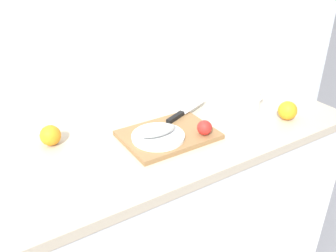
# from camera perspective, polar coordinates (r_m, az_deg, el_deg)

# --- Properties ---
(back_wall) EXTENTS (3.20, 0.05, 2.50)m
(back_wall) POSITION_cam_1_polar(r_m,az_deg,el_deg) (1.52, -12.84, 13.24)
(back_wall) COLOR silver
(back_wall) RESTS_ON ground_plane
(kitchen_counter) EXTENTS (2.00, 0.60, 0.90)m
(kitchen_counter) POSITION_cam_1_polar(r_m,az_deg,el_deg) (1.66, -5.60, -17.06)
(kitchen_counter) COLOR white
(kitchen_counter) RESTS_ON ground_plane
(cutting_board) EXTENTS (0.37, 0.27, 0.02)m
(cutting_board) POSITION_cam_1_polar(r_m,az_deg,el_deg) (1.45, -0.00, -1.39)
(cutting_board) COLOR olive
(cutting_board) RESTS_ON kitchen_counter
(white_plate) EXTENTS (0.21, 0.21, 0.01)m
(white_plate) POSITION_cam_1_polar(r_m,az_deg,el_deg) (1.40, -1.60, -1.69)
(white_plate) COLOR white
(white_plate) RESTS_ON cutting_board
(fish_fillet) EXTENTS (0.16, 0.07, 0.04)m
(fish_fillet) POSITION_cam_1_polar(r_m,az_deg,el_deg) (1.39, -1.62, -0.78)
(fish_fillet) COLOR #999E99
(fish_fillet) RESTS_ON white_plate
(chef_knife) EXTENTS (0.28, 0.14, 0.02)m
(chef_knife) POSITION_cam_1_polar(r_m,az_deg,el_deg) (1.58, 2.28, 2.12)
(chef_knife) COLOR silver
(chef_knife) RESTS_ON cutting_board
(tomato_0) EXTENTS (0.06, 0.06, 0.06)m
(tomato_0) POSITION_cam_1_polar(r_m,az_deg,el_deg) (1.42, 5.88, -0.27)
(tomato_0) COLOR red
(tomato_0) RESTS_ON cutting_board
(coffee_mug_1) EXTENTS (0.12, 0.08, 0.10)m
(coffee_mug_1) POSITION_cam_1_polar(r_m,az_deg,el_deg) (1.71, 13.35, 4.26)
(coffee_mug_1) COLOR white
(coffee_mug_1) RESTS_ON kitchen_counter
(orange_0) EXTENTS (0.08, 0.08, 0.08)m
(orange_0) POSITION_cam_1_polar(r_m,az_deg,el_deg) (1.45, -18.35, -1.45)
(orange_0) COLOR orange
(orange_0) RESTS_ON kitchen_counter
(orange_1) EXTENTS (0.08, 0.08, 0.08)m
(orange_1) POSITION_cam_1_polar(r_m,az_deg,el_deg) (1.66, 18.64, 2.36)
(orange_1) COLOR orange
(orange_1) RESTS_ON kitchen_counter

